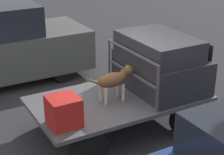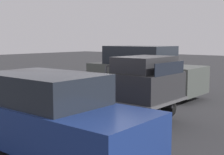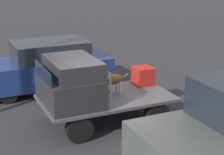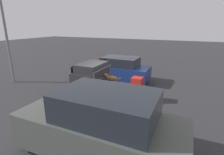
# 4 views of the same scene
# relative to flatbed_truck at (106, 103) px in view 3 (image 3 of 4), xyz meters

# --- Properties ---
(ground_plane) EXTENTS (80.00, 80.00, 0.00)m
(ground_plane) POSITION_rel_flatbed_truck_xyz_m (0.00, 0.00, -0.55)
(ground_plane) COLOR #2D2D30
(flatbed_truck) EXTENTS (3.60, 2.02, 0.75)m
(flatbed_truck) POSITION_rel_flatbed_truck_xyz_m (0.00, 0.00, 0.00)
(flatbed_truck) COLOR black
(flatbed_truck) RESTS_ON ground
(truck_cab) EXTENTS (1.39, 1.90, 1.19)m
(truck_cab) POSITION_rel_flatbed_truck_xyz_m (1.02, 0.00, 0.76)
(truck_cab) COLOR #28282B
(truck_cab) RESTS_ON flatbed_truck
(truck_headboard) EXTENTS (0.04, 1.90, 0.96)m
(truck_headboard) POSITION_rel_flatbed_truck_xyz_m (0.29, 0.00, 0.83)
(truck_headboard) COLOR #4C4C4F
(truck_headboard) RESTS_ON flatbed_truck
(dog) EXTENTS (1.04, 0.30, 0.73)m
(dog) POSITION_rel_flatbed_truck_xyz_m (-0.13, -0.07, 0.65)
(dog) COLOR beige
(dog) RESTS_ON flatbed_truck
(cargo_crate) EXTENTS (0.54, 0.54, 0.54)m
(cargo_crate) POSITION_rel_flatbed_truck_xyz_m (-1.43, -0.51, 0.47)
(cargo_crate) COLOR #AD1E19
(cargo_crate) RESTS_ON flatbed_truck
(parked_sedan) EXTENTS (4.50, 1.80, 1.71)m
(parked_sedan) POSITION_rel_flatbed_truck_xyz_m (0.81, -3.33, 0.30)
(parked_sedan) COLOR black
(parked_sedan) RESTS_ON ground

